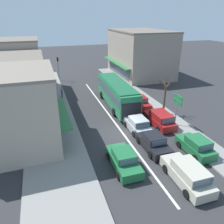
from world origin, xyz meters
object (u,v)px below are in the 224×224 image
(traffic_light_downstreet, at_px, (58,65))
(pedestrian_with_handbag_near, at_px, (62,93))
(city_bus, at_px, (117,92))
(sedan_queue_gap_filler, at_px, (124,160))
(pedestrian_browsing_midblock, at_px, (62,91))
(sedan_adjacent_lane_lead, at_px, (153,142))
(parked_hatchback_kerb_front, at_px, (196,146))
(wagon_behind_bus_near, at_px, (188,174))
(hatchback_adjacent_lane_trail, at_px, (137,125))
(directional_road_sign, at_px, (178,103))
(parked_sedan_kerb_third, at_px, (139,102))
(street_tree_right, at_px, (165,98))
(parked_wagon_kerb_second, at_px, (160,119))

(traffic_light_downstreet, relative_size, pedestrian_with_handbag_near, 2.58)
(city_bus, xyz_separation_m, sedan_queue_gap_filler, (-3.67, -12.23, -1.22))
(pedestrian_browsing_midblock, bearing_deg, sedan_adjacent_lane_lead, -68.41)
(city_bus, height_order, parked_hatchback_kerb_front, city_bus)
(wagon_behind_bus_near, relative_size, pedestrian_browsing_midblock, 2.77)
(hatchback_adjacent_lane_trail, height_order, directional_road_sign, directional_road_sign)
(parked_sedan_kerb_third, height_order, pedestrian_with_handbag_near, pedestrian_with_handbag_near)
(wagon_behind_bus_near, height_order, pedestrian_browsing_midblock, pedestrian_browsing_midblock)
(hatchback_adjacent_lane_trail, bearing_deg, pedestrian_with_handbag_near, 119.24)
(sedan_adjacent_lane_lead, xyz_separation_m, parked_sedan_kerb_third, (2.90, 9.27, 0.00))
(traffic_light_downstreet, xyz_separation_m, pedestrian_with_handbag_near, (-0.62, -10.39, -1.79))
(hatchback_adjacent_lane_trail, bearing_deg, pedestrian_browsing_midblock, 116.90)
(sedan_queue_gap_filler, distance_m, sedan_adjacent_lane_lead, 3.78)
(sedan_adjacent_lane_lead, bearing_deg, wagon_behind_bus_near, -86.68)
(sedan_adjacent_lane_lead, relative_size, street_tree_right, 0.96)
(parked_wagon_kerb_second, bearing_deg, parked_hatchback_kerb_front, -86.42)
(sedan_queue_gap_filler, height_order, parked_sedan_kerb_third, same)
(sedan_queue_gap_filler, relative_size, traffic_light_downstreet, 1.00)
(parked_sedan_kerb_third, xyz_separation_m, pedestrian_with_handbag_near, (-9.27, 5.61, 0.40))
(parked_sedan_kerb_third, bearing_deg, traffic_light_downstreet, 118.39)
(city_bus, height_order, street_tree_right, street_tree_right)
(sedan_adjacent_lane_lead, distance_m, pedestrian_with_handbag_near, 16.18)
(sedan_queue_gap_filler, relative_size, pedestrian_with_handbag_near, 2.58)
(hatchback_adjacent_lane_trail, height_order, traffic_light_downstreet, traffic_light_downstreet)
(wagon_behind_bus_near, relative_size, directional_road_sign, 1.25)
(parked_wagon_kerb_second, distance_m, parked_sedan_kerb_third, 5.41)
(parked_hatchback_kerb_front, relative_size, parked_wagon_kerb_second, 0.83)
(sedan_queue_gap_filler, bearing_deg, parked_hatchback_kerb_front, -1.25)
(pedestrian_with_handbag_near, bearing_deg, wagon_behind_bus_near, -71.22)
(sedan_queue_gap_filler, xyz_separation_m, parked_hatchback_kerb_front, (6.64, -0.14, 0.05))
(wagon_behind_bus_near, bearing_deg, pedestrian_with_handbag_near, 108.78)
(parked_sedan_kerb_third, relative_size, pedestrian_browsing_midblock, 2.60)
(hatchback_adjacent_lane_trail, distance_m, wagon_behind_bus_near, 8.13)
(wagon_behind_bus_near, bearing_deg, sedan_adjacent_lane_lead, 93.32)
(traffic_light_downstreet, bearing_deg, sedan_adjacent_lane_lead, -77.18)
(hatchback_adjacent_lane_trail, xyz_separation_m, directional_road_sign, (4.38, -0.21, 1.99))
(hatchback_adjacent_lane_trail, distance_m, parked_sedan_kerb_third, 6.48)
(street_tree_right, bearing_deg, hatchback_adjacent_lane_trail, -148.22)
(sedan_adjacent_lane_lead, distance_m, pedestrian_browsing_midblock, 17.09)
(city_bus, distance_m, parked_sedan_kerb_third, 3.22)
(parked_sedan_kerb_third, height_order, street_tree_right, street_tree_right)
(hatchback_adjacent_lane_trail, height_order, pedestrian_browsing_midblock, pedestrian_browsing_midblock)
(city_bus, height_order, directional_road_sign, directional_road_sign)
(sedan_queue_gap_filler, relative_size, wagon_behind_bus_near, 0.93)
(parked_wagon_kerb_second, distance_m, pedestrian_browsing_midblock, 15.12)
(city_bus, xyz_separation_m, directional_road_sign, (4.14, -7.38, 0.82))
(wagon_behind_bus_near, distance_m, traffic_light_downstreet, 30.59)
(city_bus, xyz_separation_m, parked_wagon_kerb_second, (2.62, -6.78, -1.14))
(pedestrian_with_handbag_near, bearing_deg, parked_hatchback_kerb_front, -60.02)
(city_bus, height_order, wagon_behind_bus_near, city_bus)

